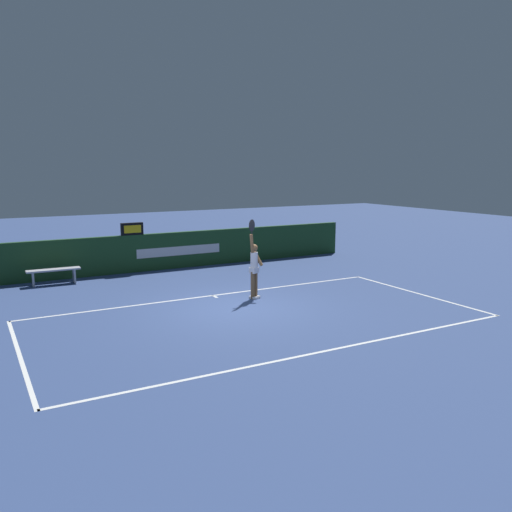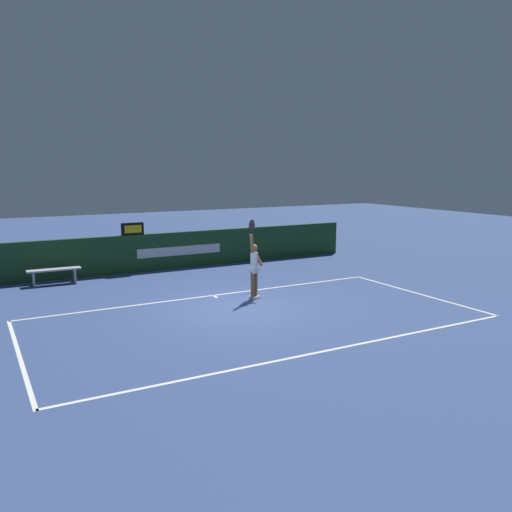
% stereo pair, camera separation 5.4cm
% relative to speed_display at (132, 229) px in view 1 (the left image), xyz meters
% --- Properties ---
extents(ground_plane, '(60.00, 60.00, 0.00)m').
position_rel_speed_display_xyz_m(ground_plane, '(1.04, -6.10, -1.56)').
color(ground_plane, '#354A7E').
extents(court_lines, '(11.02, 5.53, 0.00)m').
position_rel_speed_display_xyz_m(court_lines, '(1.04, -7.27, -1.56)').
color(court_lines, white).
rests_on(court_lines, ground).
extents(back_wall, '(15.80, 0.20, 1.34)m').
position_rel_speed_display_xyz_m(back_wall, '(1.04, 0.00, -0.89)').
color(back_wall, '#1D421F').
rests_on(back_wall, ground).
extents(speed_display, '(0.78, 0.16, 0.43)m').
position_rel_speed_display_xyz_m(speed_display, '(0.00, 0.00, 0.00)').
color(speed_display, black).
rests_on(speed_display, back_wall).
extents(tennis_player, '(0.46, 0.35, 2.29)m').
position_rel_speed_display_xyz_m(tennis_player, '(1.94, -5.45, -0.62)').
color(tennis_player, brown).
rests_on(tennis_player, ground).
extents(tennis_ball, '(0.07, 0.07, 0.07)m').
position_rel_speed_display_xyz_m(tennis_ball, '(1.88, -5.36, 0.57)').
color(tennis_ball, '#C6E22D').
extents(courtside_bench_near, '(1.65, 0.40, 0.50)m').
position_rel_speed_display_xyz_m(courtside_bench_near, '(-2.80, -0.73, -1.18)').
color(courtside_bench_near, '#AEADB8').
rests_on(courtside_bench_near, ground).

